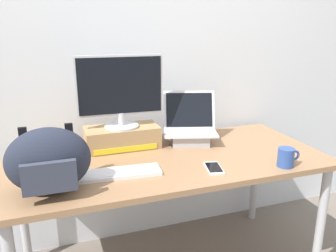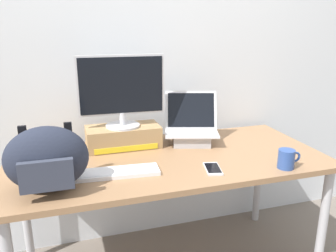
% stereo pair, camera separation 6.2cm
% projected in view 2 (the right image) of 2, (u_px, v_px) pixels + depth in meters
% --- Properties ---
extents(back_wall, '(7.00, 0.10, 2.60)m').
position_uv_depth(back_wall, '(145.00, 46.00, 2.21)').
color(back_wall, silver).
rests_on(back_wall, ground).
extents(desk, '(1.72, 0.79, 0.73)m').
position_uv_depth(desk, '(168.00, 169.00, 1.94)').
color(desk, '#99704C').
rests_on(desk, ground).
extents(toner_box_yellow, '(0.43, 0.21, 0.13)m').
position_uv_depth(toner_box_yellow, '(123.00, 137.00, 2.07)').
color(toner_box_yellow, '#A88456').
rests_on(toner_box_yellow, desk).
extents(desktop_monitor, '(0.50, 0.20, 0.42)m').
position_uv_depth(desktop_monitor, '(122.00, 91.00, 1.99)').
color(desktop_monitor, silver).
rests_on(desktop_monitor, toner_box_yellow).
extents(open_laptop, '(0.37, 0.33, 0.30)m').
position_uv_depth(open_laptop, '(191.00, 133.00, 2.14)').
color(open_laptop, '#ADADB2').
rests_on(open_laptop, desk).
extents(external_keyboard, '(0.45, 0.16, 0.02)m').
position_uv_depth(external_keyboard, '(114.00, 173.00, 1.70)').
color(external_keyboard, white).
rests_on(external_keyboard, desk).
extents(messenger_backpack, '(0.36, 0.26, 0.29)m').
position_uv_depth(messenger_backpack, '(47.00, 159.00, 1.51)').
color(messenger_backpack, '#232838').
rests_on(messenger_backpack, desk).
extents(coffee_mug, '(0.13, 0.08, 0.10)m').
position_uv_depth(coffee_mug, '(287.00, 159.00, 1.77)').
color(coffee_mug, '#2D4C93').
rests_on(coffee_mug, desk).
extents(cell_phone, '(0.11, 0.17, 0.01)m').
position_uv_depth(cell_phone, '(213.00, 169.00, 1.76)').
color(cell_phone, silver).
rests_on(cell_phone, desk).
extents(plush_toy, '(0.09, 0.09, 0.09)m').
position_uv_depth(plush_toy, '(19.00, 151.00, 1.90)').
color(plush_toy, gold).
rests_on(plush_toy, desk).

